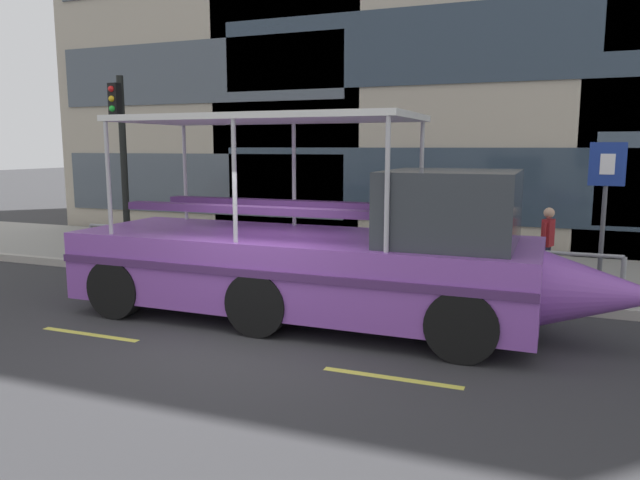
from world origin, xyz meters
The scene contains 10 objects.
ground_plane centered at (0.00, 0.00, 0.00)m, with size 120.00×120.00×0.00m, color #333335.
sidewalk centered at (0.00, 5.60, 0.09)m, with size 32.00×4.80×0.18m, color #99968E.
curb_edge centered at (0.00, 3.11, 0.09)m, with size 32.00×0.18×0.18m, color #B2ADA3.
lane_centreline centered at (0.00, -0.88, 0.00)m, with size 25.80×0.12×0.01m.
curb_guardrail centered at (-0.45, 3.45, 0.75)m, with size 11.69×0.09×0.85m.
traffic_light_pole centered at (-5.39, 3.66, 2.79)m, with size 0.24×0.46×4.33m.
parking_sign centered at (5.00, 3.82, 2.06)m, with size 0.60×0.12×2.77m.
leaned_bicycle centered at (-4.74, 3.76, 0.56)m, with size 1.74×0.46×0.96m.
duck_tour_boat centered at (0.80, 1.17, 1.09)m, with size 9.60×2.59×3.39m.
pedestrian_near_bow centered at (4.09, 4.58, 1.10)m, with size 0.25×0.42×1.52m.
Camera 1 is at (4.19, -7.86, 2.87)m, focal length 33.60 mm.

